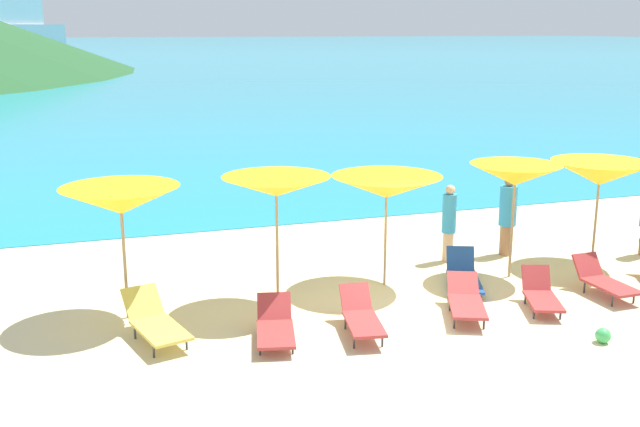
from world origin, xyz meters
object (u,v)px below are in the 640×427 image
(umbrella_1, at_px, (276,187))
(umbrella_0, at_px, (121,200))
(umbrella_3, at_px, (515,175))
(lounge_chair_3, at_px, (604,280))
(umbrella_2, at_px, (386,187))
(beach_ball, at_px, (603,335))
(lounge_chair_0, at_px, (466,300))
(lounge_chair_1, at_px, (275,326))
(lounge_chair_5, at_px, (155,321))
(umbrella_4, at_px, (600,173))
(lounge_chair_2, at_px, (361,316))
(beachgoer_2, at_px, (508,214))
(lounge_chair_6, at_px, (541,294))
(beachgoer_1, at_px, (449,221))
(lounge_chair_4, at_px, (463,276))

(umbrella_1, bearing_deg, umbrella_0, 175.15)
(umbrella_3, relative_size, lounge_chair_3, 1.65)
(umbrella_3, bearing_deg, umbrella_2, 172.40)
(umbrella_1, relative_size, beach_ball, 9.62)
(lounge_chair_0, height_order, lounge_chair_1, lounge_chair_1)
(lounge_chair_5, bearing_deg, lounge_chair_3, -18.17)
(umbrella_0, bearing_deg, umbrella_2, 2.28)
(umbrella_0, xyz_separation_m, umbrella_4, (9.61, 0.06, -0.13))
(umbrella_1, bearing_deg, lounge_chair_2, -60.21)
(umbrella_0, xyz_separation_m, umbrella_1, (2.62, -0.22, 0.11))
(beach_ball, bearing_deg, lounge_chair_0, 131.48)
(umbrella_4, xyz_separation_m, lounge_chair_5, (-9.26, -1.17, -1.63))
(beachgoer_2, bearing_deg, lounge_chair_5, -73.05)
(lounge_chair_6, relative_size, beachgoer_1, 0.83)
(lounge_chair_5, distance_m, beach_ball, 7.14)
(lounge_chair_2, bearing_deg, lounge_chair_5, 176.64)
(lounge_chair_6, distance_m, beach_ball, 1.60)
(umbrella_0, relative_size, beach_ball, 9.39)
(lounge_chair_5, height_order, lounge_chair_6, lounge_chair_5)
(umbrella_0, distance_m, umbrella_4, 9.61)
(lounge_chair_5, relative_size, beach_ball, 6.95)
(lounge_chair_6, height_order, beachgoer_2, beachgoer_2)
(umbrella_1, distance_m, beachgoer_2, 5.90)
(umbrella_2, bearing_deg, lounge_chair_0, -70.26)
(umbrella_2, distance_m, lounge_chair_2, 2.96)
(lounge_chair_4, relative_size, beachgoer_1, 0.98)
(umbrella_2, distance_m, lounge_chair_1, 3.74)
(lounge_chair_0, xyz_separation_m, lounge_chair_1, (-3.41, 0.01, -0.05))
(lounge_chair_5, bearing_deg, umbrella_4, -7.22)
(umbrella_4, bearing_deg, umbrella_1, -177.68)
(lounge_chair_3, bearing_deg, umbrella_0, 167.40)
(lounge_chair_1, relative_size, lounge_chair_6, 1.09)
(lounge_chair_3, bearing_deg, umbrella_2, 151.57)
(lounge_chair_5, bearing_deg, umbrella_1, 7.00)
(lounge_chair_0, bearing_deg, lounge_chair_4, 85.43)
(lounge_chair_4, distance_m, beachgoer_2, 2.68)
(umbrella_2, xyz_separation_m, lounge_chair_2, (-1.30, -2.09, -1.64))
(lounge_chair_2, xyz_separation_m, beachgoer_1, (3.19, 3.07, 0.58))
(umbrella_4, distance_m, lounge_chair_4, 3.82)
(beach_ball, bearing_deg, umbrella_3, 83.64)
(umbrella_1, relative_size, umbrella_2, 1.09)
(beach_ball, bearing_deg, lounge_chair_4, 106.15)
(umbrella_0, xyz_separation_m, umbrella_3, (7.46, -0.15, 0.01))
(lounge_chair_1, relative_size, lounge_chair_4, 0.92)
(umbrella_4, relative_size, lounge_chair_1, 1.46)
(beachgoer_1, bearing_deg, lounge_chair_4, 92.44)
(lounge_chair_2, xyz_separation_m, lounge_chair_4, (2.65, 1.41, -0.05))
(lounge_chair_2, relative_size, beachgoer_1, 0.95)
(umbrella_3, height_order, beachgoer_1, umbrella_3)
(lounge_chair_1, distance_m, lounge_chair_4, 4.25)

